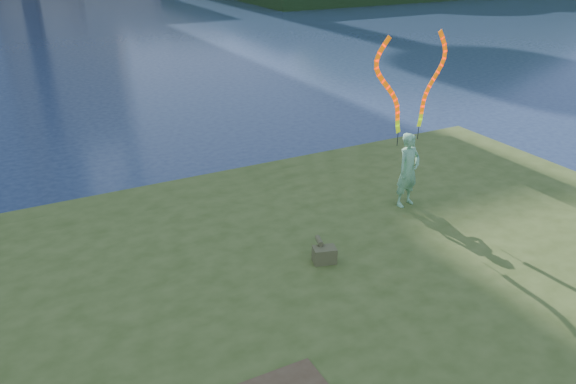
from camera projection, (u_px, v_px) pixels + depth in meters
ground at (289, 325)px, 9.91m from camera, size 320.00×320.00×0.00m
woman_with_ribbons at (410, 144)px, 11.94m from camera, size 2.03×0.57×4.04m
canvas_bag at (324, 254)px, 10.25m from camera, size 0.48×0.54×0.40m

